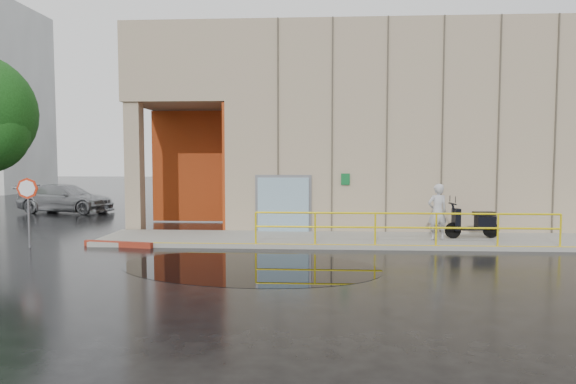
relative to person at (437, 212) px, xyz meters
name	(u,v)px	position (x,y,z in m)	size (l,w,h in m)	color
ground	(260,270)	(-5.47, -4.22, -1.09)	(120.00, 120.00, 0.00)	black
sidewalk	(391,240)	(-1.47, 0.28, -1.02)	(20.00, 3.00, 0.15)	gray
building	(396,129)	(-0.37, 6.77, 3.11)	(20.00, 10.17, 8.00)	tan
guardrail	(406,228)	(-1.22, -1.07, -0.41)	(9.56, 0.06, 1.03)	yellow
person	(437,212)	(0.00, 0.00, 0.00)	(0.69, 0.45, 1.88)	#B0B0B5
scooter	(473,214)	(1.31, 0.44, -0.11)	(1.91, 0.84, 1.45)	black
stop_sign	(28,196)	(-13.28, -1.41, 0.58)	(0.68, 0.11, 2.26)	slate
red_curb	(118,244)	(-10.47, -1.12, -1.00)	(2.40, 0.18, 0.18)	maroon
puddle	(249,267)	(-5.82, -3.91, -1.09)	(7.03, 4.33, 0.01)	black
car_c	(66,198)	(-17.18, 8.81, -0.36)	(2.06, 5.06, 1.47)	#989A9F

